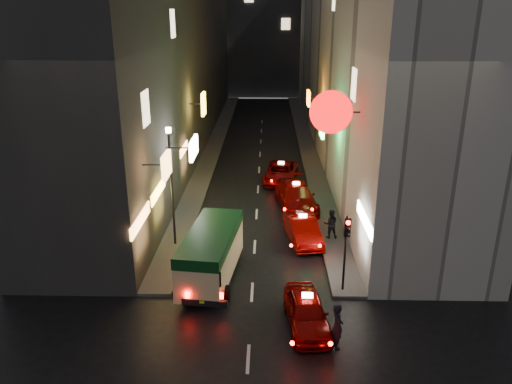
# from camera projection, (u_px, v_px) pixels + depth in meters

# --- Properties ---
(building_left) EXTENTS (7.63, 52.14, 18.00)m
(building_left) POSITION_uv_depth(u_px,v_px,m) (169.00, 44.00, 43.10)
(building_left) COLOR #33312F
(building_left) RESTS_ON ground
(building_right) EXTENTS (8.40, 52.00, 18.00)m
(building_right) POSITION_uv_depth(u_px,v_px,m) (354.00, 44.00, 42.75)
(building_right) COLOR beige
(building_right) RESTS_ON ground
(building_far) EXTENTS (30.00, 10.00, 22.00)m
(building_far) POSITION_uv_depth(u_px,v_px,m) (264.00, 16.00, 72.30)
(building_far) COLOR #36363B
(building_far) RESTS_ON ground
(sidewalk_left) EXTENTS (1.50, 52.00, 0.15)m
(sidewalk_left) POSITION_uv_depth(u_px,v_px,m) (215.00, 144.00, 46.08)
(sidewalk_left) COLOR #4B4946
(sidewalk_left) RESTS_ON ground
(sidewalk_right) EXTENTS (1.50, 52.00, 0.15)m
(sidewalk_right) POSITION_uv_depth(u_px,v_px,m) (307.00, 145.00, 45.89)
(sidewalk_right) COLOR #4B4946
(sidewalk_right) RESTS_ON ground
(minibus) EXTENTS (2.63, 5.83, 2.42)m
(minibus) POSITION_uv_depth(u_px,v_px,m) (211.00, 249.00, 22.61)
(minibus) COLOR beige
(minibus) RESTS_ON ground
(taxi_near) EXTENTS (2.43, 4.93, 1.68)m
(taxi_near) POSITION_uv_depth(u_px,v_px,m) (307.00, 309.00, 19.45)
(taxi_near) COLOR #780301
(taxi_near) RESTS_ON ground
(taxi_second) EXTENTS (2.85, 5.30, 1.77)m
(taxi_second) POSITION_uv_depth(u_px,v_px,m) (303.00, 227.00, 26.72)
(taxi_second) COLOR #780301
(taxi_second) RESTS_ON ground
(taxi_third) EXTENTS (3.12, 5.96, 1.98)m
(taxi_third) POSITION_uv_depth(u_px,v_px,m) (296.00, 194.00, 31.20)
(taxi_third) COLOR #780301
(taxi_third) RESTS_ON ground
(taxi_far) EXTENTS (2.71, 5.14, 1.73)m
(taxi_far) POSITION_uv_depth(u_px,v_px,m) (281.00, 171.00, 36.08)
(taxi_far) COLOR #780301
(taxi_far) RESTS_ON ground
(pedestrian_crossing) EXTENTS (0.55, 0.74, 2.05)m
(pedestrian_crossing) POSITION_uv_depth(u_px,v_px,m) (337.00, 323.00, 18.13)
(pedestrian_crossing) COLOR black
(pedestrian_crossing) RESTS_ON ground
(pedestrian_sidewalk) EXTENTS (0.69, 0.44, 1.81)m
(pedestrian_sidewalk) POSITION_uv_depth(u_px,v_px,m) (331.00, 222.00, 26.72)
(pedestrian_sidewalk) COLOR black
(pedestrian_sidewalk) RESTS_ON sidewalk_right
(traffic_light) EXTENTS (0.26, 0.43, 3.50)m
(traffic_light) POSITION_uv_depth(u_px,v_px,m) (347.00, 238.00, 21.03)
(traffic_light) COLOR black
(traffic_light) RESTS_ON sidewalk_right
(lamp_post) EXTENTS (0.28, 0.28, 6.22)m
(lamp_post) POSITION_uv_depth(u_px,v_px,m) (171.00, 179.00, 25.10)
(lamp_post) COLOR black
(lamp_post) RESTS_ON sidewalk_left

